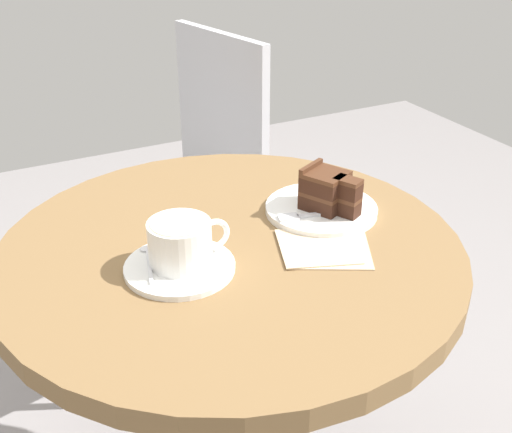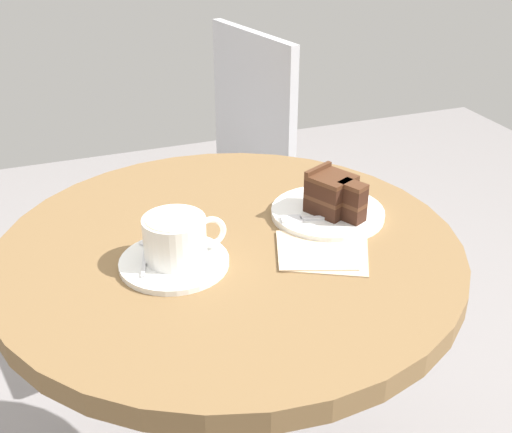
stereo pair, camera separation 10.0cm
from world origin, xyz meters
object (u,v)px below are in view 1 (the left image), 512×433
(coffee_cup, at_px, (181,242))
(cake_plate, at_px, (321,209))
(napkin, at_px, (323,247))
(fork, at_px, (308,215))
(teaspoon, at_px, (149,258))
(cake_slice, at_px, (328,191))
(saucer, at_px, (180,267))
(cafe_chair, at_px, (196,177))

(coffee_cup, bearing_deg, cake_plate, 11.32)
(napkin, bearing_deg, fork, 75.50)
(teaspoon, relative_size, cake_plate, 0.55)
(cake_slice, bearing_deg, fork, -165.35)
(saucer, relative_size, cake_plate, 0.85)
(fork, bearing_deg, napkin, 90.30)
(teaspoon, xyz_separation_m, cake_plate, (0.32, 0.03, -0.00))
(teaspoon, distance_m, fork, 0.28)
(cake_plate, bearing_deg, saucer, -167.95)
(teaspoon, bearing_deg, napkin, -91.93)
(saucer, bearing_deg, coffee_cup, 37.87)
(coffee_cup, xyz_separation_m, teaspoon, (-0.04, 0.03, -0.03))
(cake_plate, relative_size, cake_slice, 1.78)
(coffee_cup, distance_m, teaspoon, 0.06)
(coffee_cup, xyz_separation_m, cake_plate, (0.27, 0.05, -0.04))
(cake_plate, relative_size, cafe_chair, 0.21)
(cake_plate, height_order, cafe_chair, cafe_chair)
(coffee_cup, distance_m, cake_plate, 0.28)
(coffee_cup, distance_m, cafe_chair, 0.79)
(teaspoon, relative_size, napkin, 0.60)
(teaspoon, bearing_deg, coffee_cup, -109.95)
(fork, xyz_separation_m, napkin, (-0.02, -0.08, -0.01))
(saucer, bearing_deg, cafe_chair, 66.60)
(saucer, relative_size, coffee_cup, 1.30)
(coffee_cup, height_order, cake_slice, cake_slice)
(teaspoon, height_order, cake_slice, cake_slice)
(fork, bearing_deg, teaspoon, 15.30)
(teaspoon, relative_size, fork, 0.77)
(saucer, height_order, cake_plate, cake_plate)
(cake_plate, bearing_deg, napkin, -120.68)
(napkin, relative_size, cafe_chair, 0.20)
(teaspoon, height_order, napkin, teaspoon)
(saucer, height_order, coffee_cup, coffee_cup)
(coffee_cup, height_order, fork, coffee_cup)
(cake_slice, distance_m, cafe_chair, 0.69)
(fork, height_order, napkin, fork)
(cake_plate, distance_m, cafe_chair, 0.67)
(cake_plate, height_order, napkin, cake_plate)
(saucer, xyz_separation_m, cake_slice, (0.28, 0.05, 0.04))
(saucer, distance_m, cake_plate, 0.29)
(napkin, bearing_deg, cake_slice, 54.62)
(napkin, bearing_deg, cake_plate, 59.32)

